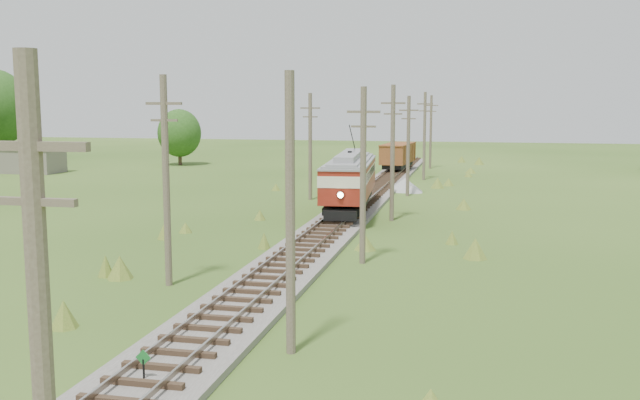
% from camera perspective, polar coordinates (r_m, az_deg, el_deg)
% --- Properties ---
extents(railbed_main, '(3.60, 96.00, 0.57)m').
position_cam_1_polar(railbed_main, '(51.22, 2.59, -0.79)').
color(railbed_main, '#605B54').
rests_on(railbed_main, ground).
extents(switch_marker, '(0.45, 0.06, 1.08)m').
position_cam_1_polar(switch_marker, '(20.81, -13.94, -12.69)').
color(switch_marker, black).
rests_on(switch_marker, ground).
extents(streetcar, '(3.99, 12.75, 5.77)m').
position_cam_1_polar(streetcar, '(49.85, 2.39, 1.85)').
color(streetcar, black).
rests_on(streetcar, ground).
extents(gondola, '(3.37, 8.43, 2.73)m').
position_cam_1_polar(gondola, '(80.44, 6.26, 3.62)').
color(gondola, black).
rests_on(gondola, ground).
extents(gravel_pile, '(3.23, 3.43, 1.18)m').
position_cam_1_polar(gravel_pile, '(63.73, 6.91, 1.18)').
color(gravel_pile, gray).
rests_on(gravel_pile, ground).
extents(utility_pole_r_0, '(1.60, 0.30, 8.50)m').
position_cam_1_polar(utility_pole_r_0, '(10.21, -21.31, -12.60)').
color(utility_pole_r_0, brown).
rests_on(utility_pole_r_0, ground).
extents(utility_pole_r_1, '(0.30, 0.30, 8.80)m').
position_cam_1_polar(utility_pole_r_1, '(21.90, -2.39, -1.24)').
color(utility_pole_r_1, brown).
rests_on(utility_pole_r_1, ground).
extents(utility_pole_r_2, '(1.60, 0.30, 8.60)m').
position_cam_1_polar(utility_pole_r_2, '(34.49, 3.47, 2.11)').
color(utility_pole_r_2, brown).
rests_on(utility_pole_r_2, ground).
extents(utility_pole_r_3, '(1.60, 0.30, 9.00)m').
position_cam_1_polar(utility_pole_r_3, '(47.33, 5.82, 3.87)').
color(utility_pole_r_3, brown).
rests_on(utility_pole_r_3, ground).
extents(utility_pole_r_4, '(1.60, 0.30, 8.40)m').
position_cam_1_polar(utility_pole_r_4, '(60.27, 7.07, 4.40)').
color(utility_pole_r_4, brown).
rests_on(utility_pole_r_4, ground).
extents(utility_pole_r_5, '(1.60, 0.30, 8.90)m').
position_cam_1_polar(utility_pole_r_5, '(73.17, 8.36, 5.17)').
color(utility_pole_r_5, brown).
rests_on(utility_pole_r_5, ground).
extents(utility_pole_r_6, '(1.60, 0.30, 8.70)m').
position_cam_1_polar(utility_pole_r_6, '(86.14, 8.85, 5.48)').
color(utility_pole_r_6, brown).
rests_on(utility_pole_r_6, ground).
extents(utility_pole_l_a, '(1.60, 0.30, 9.00)m').
position_cam_1_polar(utility_pole_l_a, '(30.89, -12.22, 1.66)').
color(utility_pole_l_a, brown).
rests_on(utility_pole_l_a, ground).
extents(utility_pole_l_b, '(1.60, 0.30, 8.60)m').
position_cam_1_polar(utility_pole_l_b, '(57.53, -0.79, 4.40)').
color(utility_pole_l_b, brown).
rests_on(utility_pole_l_b, ground).
extents(tree_mid_a, '(5.46, 5.46, 7.03)m').
position_cam_1_polar(tree_mid_a, '(91.64, -11.18, 5.27)').
color(tree_mid_a, '#38281C').
rests_on(tree_mid_a, ground).
extents(shed, '(6.40, 4.40, 3.10)m').
position_cam_1_polar(shed, '(86.22, -21.98, 3.07)').
color(shed, slate).
rests_on(shed, ground).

